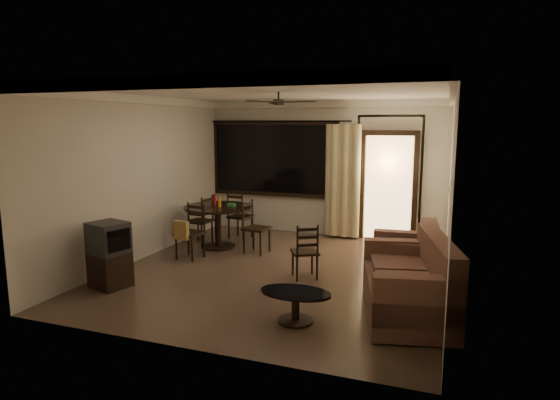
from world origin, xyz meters
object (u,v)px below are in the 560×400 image
at_px(dining_table, 218,215).
at_px(side_chair, 305,262).
at_px(dining_chair_west, 200,230).
at_px(dining_chair_south, 190,241).
at_px(coffee_table, 296,302).
at_px(dining_chair_east, 256,237).
at_px(tv_cabinet, 109,255).
at_px(sofa, 412,285).
at_px(armchair, 408,260).
at_px(dining_chair_north, 240,225).

xyz_separation_m(dining_table, side_chair, (2.08, -1.18, -0.37)).
distance_m(dining_chair_west, dining_chair_south, 1.01).
bearing_deg(dining_table, coffee_table, -48.53).
height_order(dining_chair_east, coffee_table, dining_chair_east).
height_order(dining_chair_south, tv_cabinet, same).
bearing_deg(dining_chair_east, dining_table, 89.93).
xyz_separation_m(tv_cabinet, side_chair, (2.53, 1.31, -0.22)).
xyz_separation_m(dining_chair_east, sofa, (2.88, -1.95, 0.10)).
bearing_deg(armchair, dining_table, 159.79).
xyz_separation_m(tv_cabinet, coffee_table, (2.89, -0.26, -0.23)).
bearing_deg(dining_chair_south, coffee_table, -29.27).
xyz_separation_m(dining_chair_south, sofa, (3.83, -1.21, 0.08)).
height_order(dining_chair_east, dining_chair_south, same).
height_order(dining_table, coffee_table, dining_table).
height_order(coffee_table, side_chair, side_chair).
bearing_deg(dining_chair_west, tv_cabinet, 7.25).
height_order(dining_table, dining_chair_west, dining_table).
bearing_deg(tv_cabinet, dining_table, 95.59).
height_order(dining_chair_east, side_chair, dining_chair_east).
height_order(dining_chair_north, side_chair, dining_chair_north).
bearing_deg(tv_cabinet, coffee_table, 10.80).
relative_size(dining_chair_west, armchair, 0.97).
xyz_separation_m(tv_cabinet, armchair, (4.02, 1.52, -0.10)).
relative_size(tv_cabinet, coffee_table, 1.10).
relative_size(dining_chair_west, dining_chair_north, 1.00).
bearing_deg(dining_chair_west, sofa, 69.90).
height_order(dining_chair_south, coffee_table, dining_chair_south).
bearing_deg(tv_cabinet, dining_chair_north, 96.28).
bearing_deg(sofa, dining_chair_west, 139.78).
distance_m(dining_table, side_chair, 2.42).
bearing_deg(coffee_table, side_chair, 102.75).
xyz_separation_m(dining_table, tv_cabinet, (-0.45, -2.49, -0.15)).
bearing_deg(dining_chair_west, dining_table, 83.75).
bearing_deg(tv_cabinet, armchair, 36.58).
bearing_deg(coffee_table, dining_chair_south, 143.25).
bearing_deg(armchair, dining_chair_east, 157.55).
distance_m(tv_cabinet, side_chair, 2.86).
bearing_deg(tv_cabinet, sofa, 21.81).
xyz_separation_m(dining_table, dining_chair_south, (-0.11, -0.85, -0.32)).
xyz_separation_m(dining_chair_west, dining_chair_south, (0.33, -0.96, 0.02)).
bearing_deg(dining_chair_south, dining_chair_west, 116.44).
height_order(dining_chair_west, dining_chair_north, same).
bearing_deg(sofa, tv_cabinet, 173.28).
xyz_separation_m(armchair, side_chair, (-1.49, -0.21, -0.12)).
height_order(dining_chair_west, coffee_table, dining_chair_west).
xyz_separation_m(dining_chair_north, armchair, (3.47, -1.75, 0.10)).
distance_m(tv_cabinet, coffee_table, 2.91).
distance_m(dining_table, dining_chair_west, 0.57).
xyz_separation_m(dining_chair_east, side_chair, (1.25, -1.07, -0.03)).
bearing_deg(coffee_table, armchair, 57.37).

